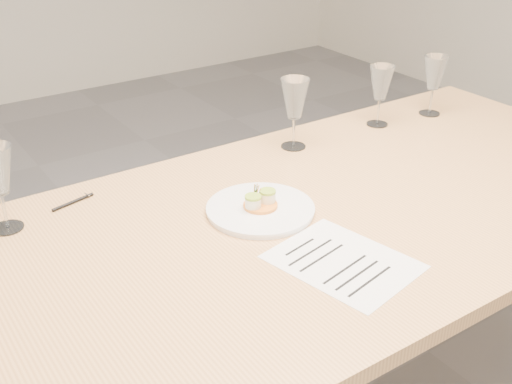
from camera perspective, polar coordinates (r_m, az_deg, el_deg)
dining_table at (r=1.64m, az=2.26°, el=-4.81°), size 2.40×1.00×0.75m
dinner_plate at (r=1.65m, az=0.40°, el=-1.45°), size 0.28×0.28×0.07m
recipe_sheet at (r=1.47m, az=7.74°, el=-6.16°), size 0.30×0.35×0.00m
ballpoint_pen at (r=1.76m, az=-15.94°, el=-0.85°), size 0.12×0.04×0.01m
wine_glass_2 at (r=1.98m, az=3.46°, el=8.17°), size 0.09×0.09×0.22m
wine_glass_3 at (r=2.20m, az=11.04°, el=9.40°), size 0.08×0.08×0.21m
wine_glass_4 at (r=2.34m, az=15.59°, el=10.08°), size 0.08×0.08×0.21m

